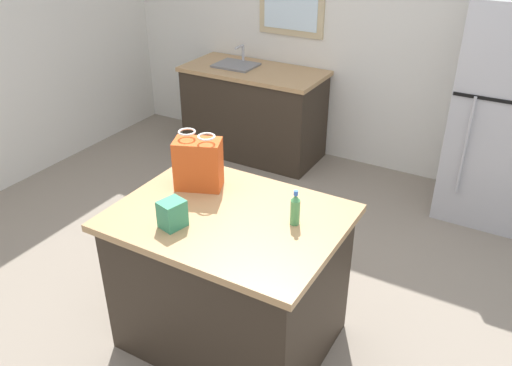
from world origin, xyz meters
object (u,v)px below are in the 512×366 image
Objects in this scene: shopping_bag at (198,164)px; small_box at (172,214)px; bottle at (295,209)px; refrigerator at (506,114)px; kitchen_island at (230,279)px.

small_box is at bearing -73.25° from shopping_bag.
shopping_bag reaches higher than bottle.
refrigerator is 5.17× the size of shopping_bag.
small_box is at bearing -148.10° from bottle.
shopping_bag is at bearing 106.75° from small_box.
kitchen_island is 6.20× the size of bottle.
small_box is 0.63m from bottle.
kitchen_island is 3.58× the size of shopping_bag.
kitchen_island is at bearing -164.40° from bottle.
kitchen_island is 0.64m from bottle.
kitchen_island is 0.69× the size of refrigerator.
bottle is (0.54, 0.33, 0.01)m from small_box.
refrigerator is at bearing 71.31° from bottle.
shopping_bag is 2.30× the size of small_box.
shopping_bag is (-1.41, -2.14, 0.15)m from refrigerator.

